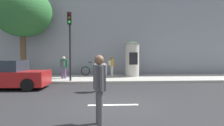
# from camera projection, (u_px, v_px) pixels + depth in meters

# --- Properties ---
(ground_plane) EXTENTS (80.00, 80.00, 0.00)m
(ground_plane) POSITION_uv_depth(u_px,v_px,m) (113.00, 105.00, 6.70)
(ground_plane) COLOR #232326
(sidewalk_curb) EXTENTS (36.00, 4.00, 0.15)m
(sidewalk_curb) POSITION_uv_depth(u_px,v_px,m) (107.00, 78.00, 13.68)
(sidewalk_curb) COLOR #9E9B93
(sidewalk_curb) RESTS_ON ground_plane
(lane_markings) EXTENTS (25.80, 0.16, 0.01)m
(lane_markings) POSITION_uv_depth(u_px,v_px,m) (113.00, 105.00, 6.70)
(lane_markings) COLOR silver
(lane_markings) RESTS_ON ground_plane
(building_backdrop) EXTENTS (36.00, 5.00, 11.91)m
(building_backdrop) POSITION_uv_depth(u_px,v_px,m) (105.00, 12.00, 18.41)
(building_backdrop) COLOR gray
(building_backdrop) RESTS_ON ground_plane
(traffic_light) EXTENTS (0.24, 0.45, 4.26)m
(traffic_light) POSITION_uv_depth(u_px,v_px,m) (70.00, 35.00, 11.66)
(traffic_light) COLOR black
(traffic_light) RESTS_ON sidewalk_curb
(poster_column) EXTENTS (1.15, 1.15, 2.69)m
(poster_column) POSITION_uv_depth(u_px,v_px,m) (132.00, 58.00, 14.38)
(poster_column) COLOR #B2ADA3
(poster_column) RESTS_ON sidewalk_curb
(street_tree) EXTENTS (4.37, 4.37, 6.72)m
(street_tree) POSITION_uv_depth(u_px,v_px,m) (22.00, 12.00, 14.13)
(street_tree) COLOR #4C3826
(street_tree) RESTS_ON sidewalk_curb
(pedestrian_in_light_jacket) EXTENTS (0.33, 0.61, 1.78)m
(pedestrian_in_light_jacket) POSITION_uv_depth(u_px,v_px,m) (99.00, 84.00, 4.73)
(pedestrian_in_light_jacket) COLOR #4C4C51
(pedestrian_in_light_jacket) RESTS_ON ground_plane
(pedestrian_in_dark_shirt) EXTENTS (0.59, 0.48, 1.59)m
(pedestrian_in_dark_shirt) POSITION_uv_depth(u_px,v_px,m) (100.00, 72.00, 9.10)
(pedestrian_in_dark_shirt) COLOR #4C4C51
(pedestrian_in_dark_shirt) RESTS_ON ground_plane
(pedestrian_with_bag) EXTENTS (0.43, 0.58, 1.52)m
(pedestrian_with_bag) POSITION_uv_depth(u_px,v_px,m) (112.00, 65.00, 14.49)
(pedestrian_with_bag) COLOR silver
(pedestrian_with_bag) RESTS_ON sidewalk_curb
(pedestrian_tallest) EXTENTS (0.57, 0.46, 1.53)m
(pedestrian_tallest) POSITION_uv_depth(u_px,v_px,m) (64.00, 66.00, 13.04)
(pedestrian_tallest) COLOR #724C84
(pedestrian_tallest) RESTS_ON sidewalk_curb
(bicycle_leaning) EXTENTS (1.77, 0.16, 1.09)m
(bicycle_leaning) POSITION_uv_depth(u_px,v_px,m) (92.00, 71.00, 14.99)
(bicycle_leaning) COLOR black
(bicycle_leaning) RESTS_ON sidewalk_curb
(parked_car_red) EXTENTS (4.63, 1.93, 1.51)m
(parked_car_red) POSITION_uv_depth(u_px,v_px,m) (2.00, 75.00, 9.90)
(parked_car_red) COLOR maroon
(parked_car_red) RESTS_ON ground_plane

